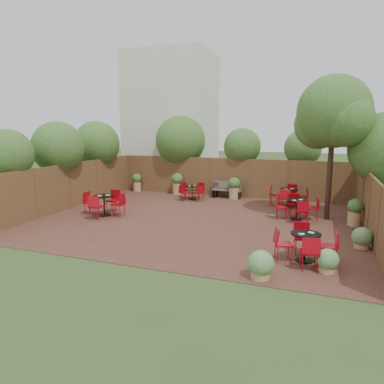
% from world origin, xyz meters
% --- Properties ---
extents(ground, '(80.00, 80.00, 0.00)m').
position_xyz_m(ground, '(0.00, 0.00, 0.00)').
color(ground, '#354F23').
rests_on(ground, ground).
extents(courtyard_paving, '(12.00, 10.00, 0.02)m').
position_xyz_m(courtyard_paving, '(0.00, 0.00, 0.01)').
color(courtyard_paving, '#371B16').
rests_on(courtyard_paving, ground).
extents(fence_back, '(12.00, 0.08, 2.00)m').
position_xyz_m(fence_back, '(0.00, 5.00, 1.00)').
color(fence_back, brown).
rests_on(fence_back, ground).
extents(fence_left, '(0.08, 10.00, 2.00)m').
position_xyz_m(fence_left, '(-6.00, 0.00, 1.00)').
color(fence_left, brown).
rests_on(fence_left, ground).
extents(fence_right, '(0.08, 10.00, 2.00)m').
position_xyz_m(fence_right, '(6.00, 0.00, 1.00)').
color(fence_right, brown).
rests_on(fence_right, ground).
extents(neighbour_building, '(5.00, 4.00, 8.00)m').
position_xyz_m(neighbour_building, '(-4.50, 8.00, 4.00)').
color(neighbour_building, silver).
rests_on(neighbour_building, ground).
extents(overhang_foliage, '(15.71, 10.52, 2.76)m').
position_xyz_m(overhang_foliage, '(-1.44, 3.00, 2.72)').
color(overhang_foliage, '#345D1E').
rests_on(overhang_foliage, ground).
extents(courtyard_tree, '(2.84, 2.74, 5.48)m').
position_xyz_m(courtyard_tree, '(4.71, 1.83, 3.97)').
color(courtyard_tree, black).
rests_on(courtyard_tree, courtyard_paving).
extents(park_bench_left, '(1.40, 0.50, 0.86)m').
position_xyz_m(park_bench_left, '(-0.08, 4.62, 0.46)').
color(park_bench_left, brown).
rests_on(park_bench_left, courtyard_paving).
extents(park_bench_right, '(1.38, 0.53, 0.83)m').
position_xyz_m(park_bench_right, '(0.05, 4.62, 0.45)').
color(park_bench_right, brown).
rests_on(park_bench_right, courtyard_paving).
extents(bistro_tables, '(9.57, 8.36, 0.96)m').
position_xyz_m(bistro_tables, '(1.11, 0.76, 0.48)').
color(bistro_tables, black).
rests_on(bistro_tables, courtyard_paving).
extents(planters, '(11.44, 4.08, 1.14)m').
position_xyz_m(planters, '(-0.65, 3.86, 0.60)').
color(planters, '#A98454').
rests_on(planters, courtyard_paving).
extents(low_shrubs, '(3.09, 3.77, 0.68)m').
position_xyz_m(low_shrubs, '(4.39, -3.31, 0.33)').
color(low_shrubs, '#A98454').
rests_on(low_shrubs, courtyard_paving).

